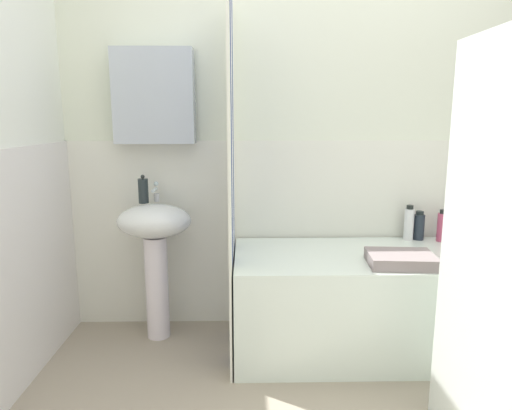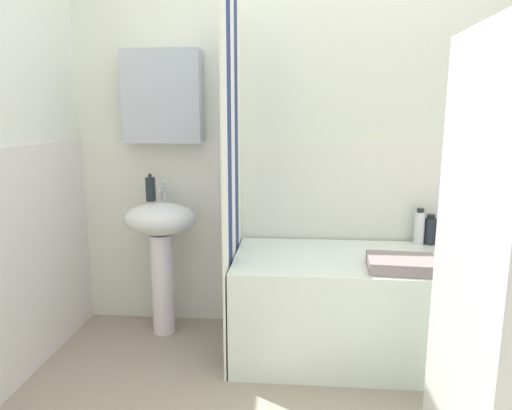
{
  "view_description": "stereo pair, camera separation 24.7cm",
  "coord_description": "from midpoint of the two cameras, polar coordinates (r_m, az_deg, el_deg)",
  "views": [
    {
      "loc": [
        -0.42,
        -1.61,
        1.34
      ],
      "look_at": [
        -0.37,
        0.83,
        0.87
      ],
      "focal_mm": 31.72,
      "sensor_mm": 36.0,
      "label": 1
    },
    {
      "loc": [
        -0.17,
        -1.6,
        1.34
      ],
      "look_at": [
        -0.37,
        0.83,
        0.87
      ],
      "focal_mm": 31.72,
      "sensor_mm": 36.0,
      "label": 2
    }
  ],
  "objects": [
    {
      "name": "body_wash_bottle",
      "position": [
        3.09,
        21.81,
        -2.88
      ],
      "size": [
        0.06,
        0.06,
        0.15
      ],
      "color": "#2953A1",
      "rests_on": "bathtub"
    },
    {
      "name": "faucet",
      "position": [
        2.83,
        -14.99,
        1.56
      ],
      "size": [
        0.03,
        0.12,
        0.12
      ],
      "color": "silver",
      "rests_on": "sink"
    },
    {
      "name": "sink",
      "position": [
        2.81,
        -15.1,
        -4.43
      ],
      "size": [
        0.44,
        0.34,
        0.84
      ],
      "color": "white",
      "rests_on": "ground_plane"
    },
    {
      "name": "wall_back_tiled",
      "position": [
        2.88,
        3.58,
        6.89
      ],
      "size": [
        3.6,
        0.18,
        2.4
      ],
      "color": "white",
      "rests_on": "ground_plane"
    },
    {
      "name": "lotion_bottle",
      "position": [
        2.97,
        16.5,
        -2.3
      ],
      "size": [
        0.06,
        0.06,
        0.22
      ],
      "color": "white",
      "rests_on": "bathtub"
    },
    {
      "name": "soap_dispenser",
      "position": [
        2.81,
        -16.5,
        1.74
      ],
      "size": [
        0.06,
        0.06,
        0.17
      ],
      "color": "#222B2D",
      "rests_on": "sink"
    },
    {
      "name": "conditioner_bottle",
      "position": [
        3.01,
        20.33,
        -2.58
      ],
      "size": [
        0.07,
        0.07,
        0.2
      ],
      "color": "#C14B6D",
      "rests_on": "bathtub"
    },
    {
      "name": "shower_curtain",
      "position": [
        2.49,
        -5.94,
        3.04
      ],
      "size": [
        0.01,
        0.72,
        2.0
      ],
      "color": "white",
      "rests_on": "ground_plane"
    },
    {
      "name": "bathtub",
      "position": [
        2.73,
        10.87,
        -11.9
      ],
      "size": [
        1.49,
        0.72,
        0.58
      ],
      "primitive_type": "cube",
      "color": "white",
      "rests_on": "ground_plane"
    },
    {
      "name": "shampoo_bottle",
      "position": [
        3.01,
        17.68,
        -2.59
      ],
      "size": [
        0.07,
        0.07,
        0.18
      ],
      "color": "#212934",
      "rests_on": "bathtub"
    },
    {
      "name": "towel_folded",
      "position": [
        2.47,
        15.12,
        -6.67
      ],
      "size": [
        0.36,
        0.29,
        0.06
      ],
      "primitive_type": "cube",
      "rotation": [
        0.0,
        0.0,
        -0.08
      ],
      "color": "gray",
      "rests_on": "bathtub"
    }
  ]
}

